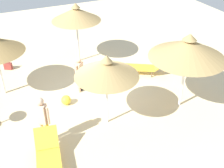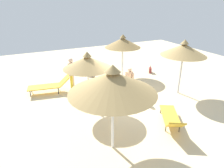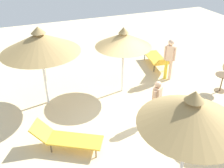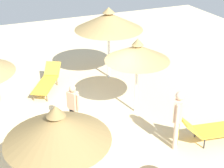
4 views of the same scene
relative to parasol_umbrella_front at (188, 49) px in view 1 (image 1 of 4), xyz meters
The scene contains 10 objects.
ground 4.06m from the parasol_umbrella_front, 56.97° to the left, with size 24.00×24.00×0.10m, color beige.
parasol_umbrella_front is the anchor object (origin of this frame).
parasol_umbrella_center 2.90m from the parasol_umbrella_front, 85.55° to the left, with size 2.06×2.06×2.60m.
parasol_umbrella_back 5.47m from the parasol_umbrella_front, 24.83° to the left, with size 2.21×2.21×2.81m.
lounge_chair_edge 5.69m from the parasol_umbrella_front, 101.92° to the left, with size 2.22×1.04×0.86m.
lounge_chair_far_right 3.25m from the parasol_umbrella_front, ahead, with size 1.53×2.03×0.76m.
person_standing_far_left 4.21m from the parasol_umbrella_front, 51.92° to the left, with size 0.34×0.39×1.52m.
person_standing_near_left 5.24m from the parasol_umbrella_front, 89.50° to the left, with size 0.35×0.38×1.78m.
handbag 8.10m from the parasol_umbrella_front, 45.18° to the left, with size 0.33×0.39×0.50m.
beach_ball 4.81m from the parasol_umbrella_front, 64.95° to the left, with size 0.37×0.37×0.37m, color yellow.
Camera 1 is at (-8.57, 3.14, 6.49)m, focal length 45.43 mm.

